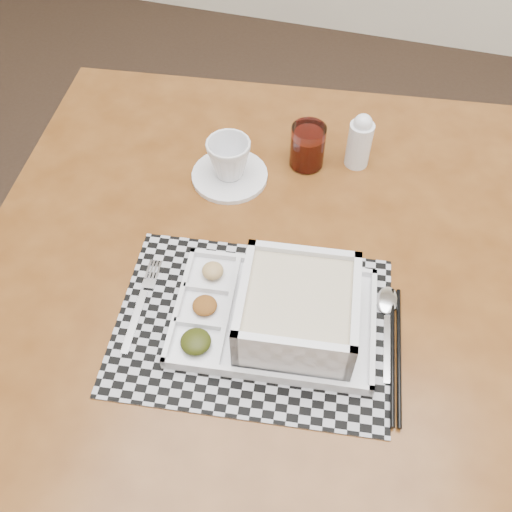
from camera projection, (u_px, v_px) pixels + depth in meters
The scene contains 10 objects.
dining_table at pixel (269, 293), 1.06m from camera, with size 1.18×1.18×0.79m.
placemat at pixel (253, 324), 0.92m from camera, with size 0.44×0.32×0.00m, color #9E9EA5.
serving_tray at pixel (289, 313), 0.88m from camera, with size 0.35×0.26×0.10m.
fork at pixel (143, 303), 0.94m from camera, with size 0.04×0.19×0.00m.
spoon at pixel (387, 307), 0.93m from camera, with size 0.04×0.18×0.01m.
chopsticks at pixel (396, 353), 0.88m from camera, with size 0.05×0.24×0.01m.
saucer at pixel (230, 176), 1.12m from camera, with size 0.15×0.15×0.01m, color silver.
cup at pixel (229, 159), 1.09m from camera, with size 0.09×0.09×0.08m, color silver.
juice_glass at pixel (307, 148), 1.12m from camera, with size 0.07×0.07×0.09m.
creamer_bottle at pixel (360, 141), 1.11m from camera, with size 0.05×0.05×0.12m.
Camera 1 is at (-0.13, -0.20, 1.58)m, focal length 40.00 mm.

